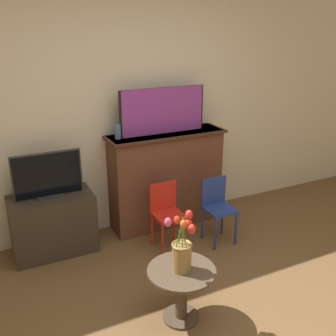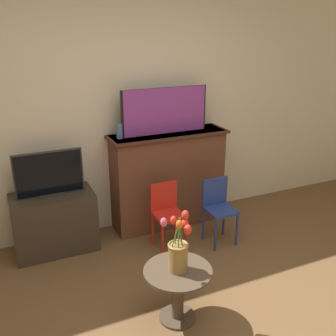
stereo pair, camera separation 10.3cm
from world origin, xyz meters
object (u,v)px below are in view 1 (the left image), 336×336
chair_red (166,211)px  vase_tulips (182,250)px  chair_blue (217,205)px  tv_monitor (48,176)px  painting (163,111)px

chair_red → vase_tulips: 1.07m
chair_blue → tv_monitor: bearing=161.5°
tv_monitor → chair_blue: bearing=-18.5°
chair_red → tv_monitor: bearing=158.4°
painting → chair_red: painting is taller
chair_red → vase_tulips: size_ratio=1.44×
tv_monitor → vase_tulips: 1.56m
tv_monitor → chair_red: size_ratio=0.96×
chair_blue → vase_tulips: 1.26m
chair_red → painting: bearing=68.0°
chair_blue → vase_tulips: size_ratio=1.44×
painting → tv_monitor: painting is taller
painting → chair_red: size_ratio=1.42×
vase_tulips → chair_blue: bearing=45.2°
tv_monitor → vase_tulips: size_ratio=1.38×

